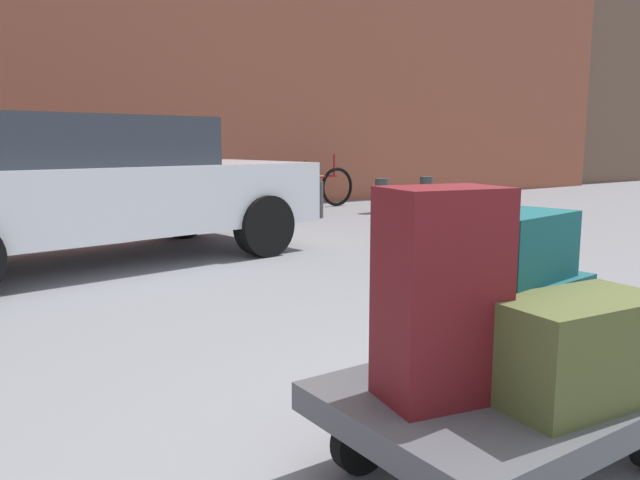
# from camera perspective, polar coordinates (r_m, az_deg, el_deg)

# --- Properties ---
(ground_plane) EXTENTS (60.00, 60.00, 0.00)m
(ground_plane) POSITION_cam_1_polar(r_m,az_deg,el_deg) (2.51, 16.74, -19.46)
(ground_plane) COLOR gray
(luggage_cart) EXTENTS (1.31, 0.86, 0.34)m
(luggage_cart) POSITION_cam_1_polar(r_m,az_deg,el_deg) (2.39, 17.04, -13.71)
(luggage_cart) COLOR #4C4C51
(luggage_cart) RESTS_ON ground_plane
(duffel_bag_teal_front_right) EXTENTS (0.67, 0.40, 0.34)m
(duffel_bag_teal_front_right) POSITION_cam_1_polar(r_m,az_deg,el_deg) (2.46, 17.20, -7.24)
(duffel_bag_teal_front_right) COLOR #144C51
(duffel_bag_teal_front_right) RESTS_ON luggage_cart
(duffel_bag_olive_rear_left) EXTENTS (0.61, 0.38, 0.34)m
(duffel_bag_olive_rear_left) POSITION_cam_1_polar(r_m,az_deg,el_deg) (2.22, 22.53, -9.18)
(duffel_bag_olive_rear_left) COLOR #4C5128
(duffel_bag_olive_rear_left) RESTS_ON luggage_cart
(suitcase_maroon_front_left) EXTENTS (0.43, 0.34, 0.70)m
(suitcase_maroon_front_left) POSITION_cam_1_polar(r_m,az_deg,el_deg) (2.06, 11.00, -4.94)
(suitcase_maroon_front_left) COLOR maroon
(suitcase_maroon_front_left) RESTS_ON luggage_cart
(duffel_bag_teal_topmost_pile) EXTENTS (0.49, 0.34, 0.25)m
(duffel_bag_teal_topmost_pile) POSITION_cam_1_polar(r_m,az_deg,el_deg) (2.40, 17.52, -0.51)
(duffel_bag_teal_topmost_pile) COLOR #144C51
(duffel_bag_teal_topmost_pile) RESTS_ON duffel_bag_teal_front_right
(parked_car) EXTENTS (4.50, 2.37, 1.42)m
(parked_car) POSITION_cam_1_polar(r_m,az_deg,el_deg) (6.47, -20.41, 4.67)
(parked_car) COLOR silver
(parked_car) RESTS_ON ground_plane
(bicycle_leaning) EXTENTS (1.76, 0.13, 0.96)m
(bicycle_leaning) POSITION_cam_1_polar(r_m,az_deg,el_deg) (11.31, -0.49, 4.84)
(bicycle_leaning) COLOR black
(bicycle_leaning) RESTS_ON ground_plane
(bollard_kerb_near) EXTENTS (0.23, 0.23, 0.58)m
(bollard_kerb_near) POSITION_cam_1_polar(r_m,az_deg,el_deg) (9.17, -6.76, 3.30)
(bollard_kerb_near) COLOR #383838
(bollard_kerb_near) RESTS_ON ground_plane
(bollard_kerb_mid) EXTENTS (0.23, 0.23, 0.58)m
(bollard_kerb_mid) POSITION_cam_1_polar(r_m,az_deg,el_deg) (9.80, -0.37, 3.72)
(bollard_kerb_mid) COLOR #383838
(bollard_kerb_mid) RESTS_ON ground_plane
(bollard_kerb_far) EXTENTS (0.23, 0.23, 0.58)m
(bollard_kerb_far) POSITION_cam_1_polar(r_m,az_deg,el_deg) (10.61, 5.66, 4.08)
(bollard_kerb_far) COLOR #383838
(bollard_kerb_far) RESTS_ON ground_plane
(bollard_corner) EXTENTS (0.23, 0.23, 0.58)m
(bollard_corner) POSITION_cam_1_polar(r_m,az_deg,el_deg) (11.31, 9.68, 4.29)
(bollard_corner) COLOR #383838
(bollard_corner) RESTS_ON ground_plane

